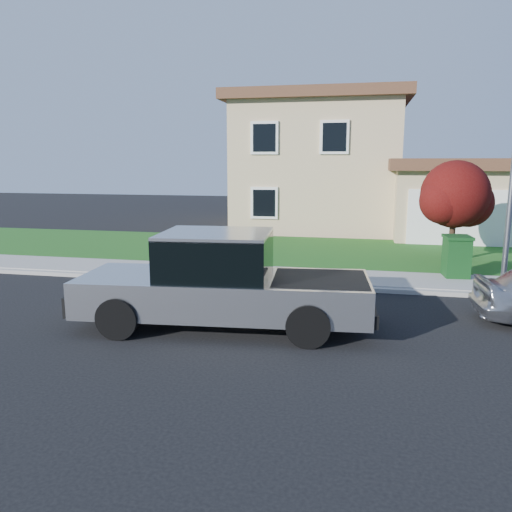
{
  "coord_description": "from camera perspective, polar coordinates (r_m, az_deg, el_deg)",
  "views": [
    {
      "loc": [
        2.3,
        -10.73,
        3.51
      ],
      "look_at": [
        -0.22,
        1.21,
        1.2
      ],
      "focal_mm": 35.0,
      "sensor_mm": 36.0,
      "label": 1
    }
  ],
  "objects": [
    {
      "name": "lawn",
      "position": [
        19.58,
        7.93,
        0.43
      ],
      "size": [
        40.0,
        7.0,
        0.1
      ],
      "primitive_type": "cube",
      "color": "#164F18",
      "rests_on": "ground"
    },
    {
      "name": "trash_bin",
      "position": [
        15.9,
        21.93,
        0.01
      ],
      "size": [
        0.81,
        0.91,
        1.22
      ],
      "rotation": [
        0.0,
        0.0,
        0.07
      ],
      "color": "#103B14",
      "rests_on": "sidewalk"
    },
    {
      "name": "pickup_truck",
      "position": [
        10.66,
        -3.85,
        -3.13
      ],
      "size": [
        6.43,
        2.67,
        2.06
      ],
      "rotation": [
        0.0,
        0.0,
        0.09
      ],
      "color": "black",
      "rests_on": "ground"
    },
    {
      "name": "ornamental_tree",
      "position": [
        18.29,
        21.88,
        6.22
      ],
      "size": [
        2.53,
        2.28,
        3.47
      ],
      "color": "black",
      "rests_on": "lawn"
    },
    {
      "name": "curb",
      "position": [
        14.12,
        6.28,
        -3.49
      ],
      "size": [
        40.0,
        0.2,
        0.12
      ],
      "primitive_type": "cube",
      "color": "gray",
      "rests_on": "ground"
    },
    {
      "name": "woman",
      "position": [
        12.83,
        -3.76,
        -1.27
      ],
      "size": [
        0.7,
        0.59,
        1.79
      ],
      "rotation": [
        0.0,
        0.0,
        3.55
      ],
      "color": "tan",
      "rests_on": "ground"
    },
    {
      "name": "sidewalk",
      "position": [
        15.18,
        6.7,
        -2.44
      ],
      "size": [
        40.0,
        2.0,
        0.15
      ],
      "primitive_type": "cube",
      "color": "gray",
      "rests_on": "ground"
    },
    {
      "name": "house",
      "position": [
        27.13,
        9.99,
        9.83
      ],
      "size": [
        14.0,
        11.3,
        6.85
      ],
      "color": "tan",
      "rests_on": "ground"
    },
    {
      "name": "ground",
      "position": [
        11.52,
        -0.18,
        -7.02
      ],
      "size": [
        80.0,
        80.0,
        0.0
      ],
      "primitive_type": "plane",
      "color": "black",
      "rests_on": "ground"
    }
  ]
}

